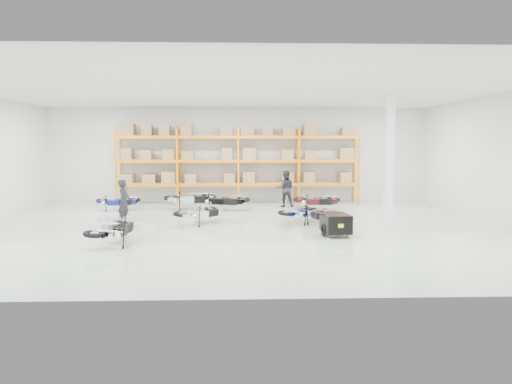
{
  "coord_description": "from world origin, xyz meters",
  "views": [
    {
      "loc": [
        0.13,
        -14.97,
        2.78
      ],
      "look_at": [
        0.65,
        1.05,
        1.1
      ],
      "focal_mm": 32.0,
      "sensor_mm": 36.0,
      "label": 1
    }
  ],
  "objects_px": {
    "moto_back_a": "(118,199)",
    "person_back": "(285,189)",
    "moto_black_far_left": "(113,226)",
    "trailer": "(336,223)",
    "person_left": "(124,202)",
    "moto_blue_centre": "(300,209)",
    "moto_touring_right": "(326,212)",
    "moto_back_c": "(224,198)",
    "moto_back_d": "(317,198)",
    "moto_back_b": "(191,196)",
    "moto_silver_left": "(200,210)"
  },
  "relations": [
    {
      "from": "moto_silver_left",
      "to": "moto_back_a",
      "type": "distance_m",
      "value": 5.13
    },
    {
      "from": "moto_blue_centre",
      "to": "moto_touring_right",
      "type": "height_order",
      "value": "moto_touring_right"
    },
    {
      "from": "moto_blue_centre",
      "to": "moto_back_c",
      "type": "xyz_separation_m",
      "value": [
        -2.8,
        3.11,
        0.04
      ]
    },
    {
      "from": "moto_black_far_left",
      "to": "trailer",
      "type": "distance_m",
      "value": 6.49
    },
    {
      "from": "trailer",
      "to": "person_back",
      "type": "xyz_separation_m",
      "value": [
        -0.89,
        6.6,
        0.42
      ]
    },
    {
      "from": "moto_back_c",
      "to": "moto_back_b",
      "type": "bearing_deg",
      "value": 93.11
    },
    {
      "from": "moto_touring_right",
      "to": "moto_back_c",
      "type": "xyz_separation_m",
      "value": [
        -3.57,
        3.94,
        0.03
      ]
    },
    {
      "from": "person_left",
      "to": "moto_black_far_left",
      "type": "bearing_deg",
      "value": -164.65
    },
    {
      "from": "moto_back_b",
      "to": "person_back",
      "type": "bearing_deg",
      "value": -94.11
    },
    {
      "from": "moto_touring_right",
      "to": "person_back",
      "type": "relative_size",
      "value": 1.05
    },
    {
      "from": "moto_blue_centre",
      "to": "person_left",
      "type": "distance_m",
      "value": 6.19
    },
    {
      "from": "person_left",
      "to": "person_back",
      "type": "relative_size",
      "value": 0.97
    },
    {
      "from": "moto_black_far_left",
      "to": "moto_back_b",
      "type": "bearing_deg",
      "value": -94.26
    },
    {
      "from": "moto_silver_left",
      "to": "trailer",
      "type": "xyz_separation_m",
      "value": [
        4.3,
        -2.23,
        -0.12
      ]
    },
    {
      "from": "moto_back_b",
      "to": "moto_back_d",
      "type": "xyz_separation_m",
      "value": [
        5.37,
        -0.44,
        -0.07
      ]
    },
    {
      "from": "moto_silver_left",
      "to": "person_back",
      "type": "height_order",
      "value": "person_back"
    },
    {
      "from": "moto_black_far_left",
      "to": "moto_silver_left",
      "type": "bearing_deg",
      "value": -116.35
    },
    {
      "from": "person_left",
      "to": "moto_touring_right",
      "type": "bearing_deg",
      "value": -90.01
    },
    {
      "from": "trailer",
      "to": "moto_back_d",
      "type": "bearing_deg",
      "value": 80.32
    },
    {
      "from": "moto_back_c",
      "to": "moto_back_d",
      "type": "height_order",
      "value": "moto_back_c"
    },
    {
      "from": "moto_silver_left",
      "to": "moto_back_b",
      "type": "xyz_separation_m",
      "value": [
        -0.72,
        3.67,
        0.08
      ]
    },
    {
      "from": "moto_touring_right",
      "to": "moto_silver_left",
      "type": "bearing_deg",
      "value": 153.75
    },
    {
      "from": "moto_silver_left",
      "to": "person_back",
      "type": "xyz_separation_m",
      "value": [
        3.4,
        4.37,
        0.3
      ]
    },
    {
      "from": "moto_silver_left",
      "to": "moto_black_far_left",
      "type": "bearing_deg",
      "value": 98.66
    },
    {
      "from": "moto_black_far_left",
      "to": "moto_touring_right",
      "type": "relative_size",
      "value": 1.03
    },
    {
      "from": "moto_silver_left",
      "to": "person_left",
      "type": "height_order",
      "value": "person_left"
    },
    {
      "from": "moto_silver_left",
      "to": "moto_back_d",
      "type": "bearing_deg",
      "value": -102.89
    },
    {
      "from": "moto_black_far_left",
      "to": "moto_back_b",
      "type": "relative_size",
      "value": 0.9
    },
    {
      "from": "moto_silver_left",
      "to": "moto_back_a",
      "type": "xyz_separation_m",
      "value": [
        -3.78,
        3.48,
        -0.02
      ]
    },
    {
      "from": "moto_back_a",
      "to": "moto_back_b",
      "type": "xyz_separation_m",
      "value": [
        3.05,
        0.2,
        0.11
      ]
    },
    {
      "from": "trailer",
      "to": "moto_back_c",
      "type": "xyz_separation_m",
      "value": [
        -3.57,
        5.54,
        0.15
      ]
    },
    {
      "from": "moto_silver_left",
      "to": "person_left",
      "type": "distance_m",
      "value": 2.68
    },
    {
      "from": "moto_touring_right",
      "to": "moto_back_a",
      "type": "xyz_separation_m",
      "value": [
        -8.07,
        4.11,
        -0.03
      ]
    },
    {
      "from": "moto_blue_centre",
      "to": "trailer",
      "type": "xyz_separation_m",
      "value": [
        0.77,
        -2.44,
        -0.11
      ]
    },
    {
      "from": "moto_silver_left",
      "to": "person_back",
      "type": "distance_m",
      "value": 5.54
    },
    {
      "from": "moto_blue_centre",
      "to": "moto_back_d",
      "type": "relative_size",
      "value": 0.96
    },
    {
      "from": "person_left",
      "to": "person_back",
      "type": "xyz_separation_m",
      "value": [
        6.06,
        4.25,
        0.03
      ]
    },
    {
      "from": "moto_back_a",
      "to": "person_back",
      "type": "height_order",
      "value": "person_back"
    },
    {
      "from": "moto_back_a",
      "to": "moto_back_c",
      "type": "bearing_deg",
      "value": -100.89
    },
    {
      "from": "moto_blue_centre",
      "to": "moto_back_b",
      "type": "bearing_deg",
      "value": -4.1
    },
    {
      "from": "trailer",
      "to": "moto_back_a",
      "type": "relative_size",
      "value": 1.02
    },
    {
      "from": "moto_back_a",
      "to": "person_back",
      "type": "xyz_separation_m",
      "value": [
        7.18,
        0.89,
        0.32
      ]
    },
    {
      "from": "moto_touring_right",
      "to": "trailer",
      "type": "xyz_separation_m",
      "value": [
        0.0,
        -1.6,
        -0.13
      ]
    },
    {
      "from": "moto_back_a",
      "to": "person_left",
      "type": "xyz_separation_m",
      "value": [
        1.12,
        -3.36,
        0.3
      ]
    },
    {
      "from": "moto_back_c",
      "to": "person_left",
      "type": "height_order",
      "value": "person_left"
    },
    {
      "from": "moto_silver_left",
      "to": "moto_back_c",
      "type": "xyz_separation_m",
      "value": [
        0.72,
        3.31,
        0.04
      ]
    },
    {
      "from": "moto_back_a",
      "to": "moto_back_d",
      "type": "height_order",
      "value": "moto_back_d"
    },
    {
      "from": "trailer",
      "to": "moto_black_far_left",
      "type": "bearing_deg",
      "value": -177.52
    },
    {
      "from": "trailer",
      "to": "moto_back_d",
      "type": "xyz_separation_m",
      "value": [
        0.35,
        5.47,
        0.13
      ]
    },
    {
      "from": "moto_black_far_left",
      "to": "moto_back_c",
      "type": "bearing_deg",
      "value": -106.36
    }
  ]
}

